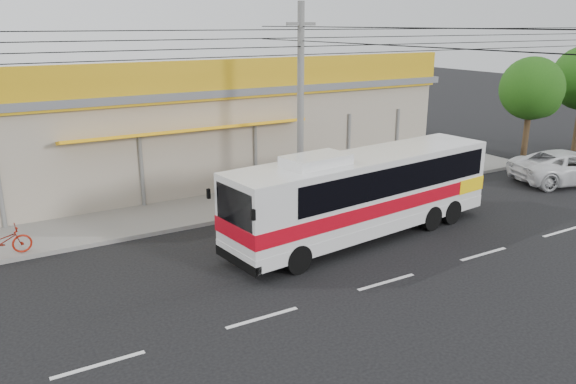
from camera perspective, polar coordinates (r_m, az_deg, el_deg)
name	(u,v)px	position (r m, az deg, el deg)	size (l,w,h in m)	color
ground	(336,253)	(18.23, 4.89, -6.15)	(120.00, 120.00, 0.00)	black
sidewalk	(252,201)	(23.05, -3.71, -0.96)	(30.00, 3.20, 0.15)	gray
lane_markings	(386,282)	(16.45, 9.96, -9.01)	(50.00, 0.12, 0.01)	silver
storefront_building	(199,127)	(27.44, -9.07, 6.54)	(22.60, 9.20, 5.70)	#A49784
coach_bus	(368,189)	(19.20, 8.12, 0.34)	(10.54, 3.38, 3.19)	silver
motorbike_red	(1,242)	(19.46, -27.14, -4.57)	(0.62, 1.77, 0.93)	maroon
white_car	(570,167)	(28.86, 26.71, 2.29)	(2.48, 5.38, 1.49)	silver
utility_pole	(301,41)	(20.98, 1.32, 15.10)	(34.00, 14.00, 7.84)	slate
tree_near	(533,91)	(32.56, 23.67, 9.42)	(3.29, 3.29, 5.45)	#382416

